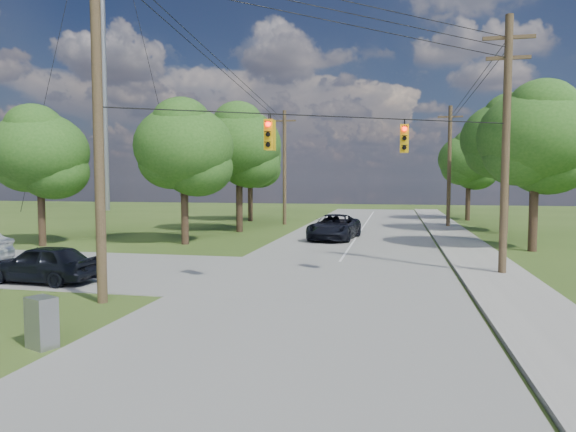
% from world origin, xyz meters
% --- Properties ---
extents(ground, '(140.00, 140.00, 0.00)m').
position_xyz_m(ground, '(0.00, 0.00, 0.00)').
color(ground, '#344C19').
rests_on(ground, ground).
extents(main_road, '(10.00, 100.00, 0.03)m').
position_xyz_m(main_road, '(2.00, 5.00, 0.01)').
color(main_road, gray).
rests_on(main_road, ground).
extents(sidewalk_east, '(2.60, 100.00, 0.12)m').
position_xyz_m(sidewalk_east, '(8.70, 5.00, 0.06)').
color(sidewalk_east, '#A09D96').
rests_on(sidewalk_east, ground).
extents(pole_sw, '(2.00, 0.32, 12.00)m').
position_xyz_m(pole_sw, '(-4.60, 0.40, 6.23)').
color(pole_sw, brown).
rests_on(pole_sw, ground).
extents(pole_ne, '(2.00, 0.32, 10.50)m').
position_xyz_m(pole_ne, '(8.90, 8.00, 5.47)').
color(pole_ne, brown).
rests_on(pole_ne, ground).
extents(pole_north_e, '(2.00, 0.32, 10.00)m').
position_xyz_m(pole_north_e, '(8.90, 30.00, 5.13)').
color(pole_north_e, brown).
rests_on(pole_north_e, ground).
extents(pole_north_w, '(2.00, 0.32, 10.00)m').
position_xyz_m(pole_north_w, '(-5.00, 30.00, 5.13)').
color(pole_north_w, brown).
rests_on(pole_north_w, ground).
extents(power_lines, '(13.93, 29.62, 4.93)m').
position_xyz_m(power_lines, '(1.50, 11.54, 9.15)').
color(power_lines, black).
rests_on(power_lines, ground).
extents(traffic_signals, '(4.91, 3.27, 1.05)m').
position_xyz_m(traffic_signals, '(2.55, 4.43, 5.50)').
color(traffic_signals, '#DFA70D').
rests_on(traffic_signals, ground).
extents(radio_mast, '(0.70, 0.70, 45.00)m').
position_xyz_m(radio_mast, '(-32.00, 46.00, 22.50)').
color(radio_mast, gray).
rests_on(radio_mast, ground).
extents(tree_w_near, '(6.00, 6.00, 8.40)m').
position_xyz_m(tree_w_near, '(-8.00, 15.00, 5.92)').
color(tree_w_near, '#473223').
rests_on(tree_w_near, ground).
extents(tree_w_mid, '(6.40, 6.40, 9.22)m').
position_xyz_m(tree_w_mid, '(-7.00, 23.00, 6.58)').
color(tree_w_mid, '#473223').
rests_on(tree_w_mid, ground).
extents(tree_w_far, '(6.00, 6.00, 8.73)m').
position_xyz_m(tree_w_far, '(-9.00, 33.00, 6.25)').
color(tree_w_far, '#473223').
rests_on(tree_w_far, ground).
extents(tree_e_near, '(6.20, 6.20, 8.81)m').
position_xyz_m(tree_e_near, '(12.00, 16.00, 6.25)').
color(tree_e_near, '#473223').
rests_on(tree_e_near, ground).
extents(tree_e_mid, '(6.60, 6.60, 9.64)m').
position_xyz_m(tree_e_mid, '(12.50, 26.00, 6.91)').
color(tree_e_mid, '#473223').
rests_on(tree_e_mid, ground).
extents(tree_e_far, '(5.80, 5.80, 8.32)m').
position_xyz_m(tree_e_far, '(11.50, 38.00, 5.92)').
color(tree_e_far, '#473223').
rests_on(tree_e_far, ground).
extents(tree_cross_n, '(5.60, 5.60, 7.91)m').
position_xyz_m(tree_cross_n, '(-16.00, 12.50, 5.59)').
color(tree_cross_n, '#473223').
rests_on(tree_cross_n, ground).
extents(car_cross_dark, '(4.35, 1.91, 1.46)m').
position_xyz_m(car_cross_dark, '(-8.52, 2.70, 0.76)').
color(car_cross_dark, black).
rests_on(car_cross_dark, cross_road).
extents(car_main_north, '(3.31, 6.11, 1.63)m').
position_xyz_m(car_main_north, '(0.66, 19.29, 0.84)').
color(car_main_north, black).
rests_on(car_main_north, main_road).
extents(control_cabinet, '(0.80, 0.70, 1.20)m').
position_xyz_m(control_cabinet, '(-3.50, -3.91, 0.60)').
color(control_cabinet, gray).
rests_on(control_cabinet, ground).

